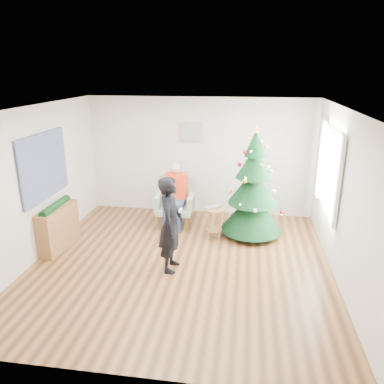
% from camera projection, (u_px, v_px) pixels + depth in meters
% --- Properties ---
extents(floor, '(5.00, 5.00, 0.00)m').
position_uv_depth(floor, '(181.00, 264.00, 6.38)').
color(floor, brown).
rests_on(floor, ground).
extents(ceiling, '(5.00, 5.00, 0.00)m').
position_uv_depth(ceiling, '(179.00, 109.00, 5.56)').
color(ceiling, white).
rests_on(ceiling, wall_back).
extents(wall_back, '(5.00, 0.00, 5.00)m').
position_uv_depth(wall_back, '(200.00, 157.00, 8.32)').
color(wall_back, silver).
rests_on(wall_back, floor).
extents(wall_front, '(5.00, 0.00, 5.00)m').
position_uv_depth(wall_front, '(135.00, 271.00, 3.62)').
color(wall_front, silver).
rests_on(wall_front, floor).
extents(wall_left, '(0.00, 5.00, 5.00)m').
position_uv_depth(wall_left, '(35.00, 185.00, 6.32)').
color(wall_left, silver).
rests_on(wall_left, floor).
extents(wall_right, '(0.00, 5.00, 5.00)m').
position_uv_depth(wall_right, '(344.00, 199.00, 5.62)').
color(wall_right, silver).
rests_on(wall_right, floor).
extents(window_panel, '(0.04, 1.30, 1.40)m').
position_uv_depth(window_panel, '(330.00, 169.00, 6.50)').
color(window_panel, white).
rests_on(window_panel, wall_right).
extents(curtains, '(0.05, 1.75, 1.50)m').
position_uv_depth(curtains, '(328.00, 169.00, 6.51)').
color(curtains, white).
rests_on(curtains, wall_right).
extents(christmas_tree, '(1.21, 1.21, 2.18)m').
position_uv_depth(christmas_tree, '(253.00, 188.00, 7.20)').
color(christmas_tree, '#3F2816').
rests_on(christmas_tree, floor).
extents(stool, '(0.42, 0.42, 0.63)m').
position_uv_depth(stool, '(214.00, 223.00, 7.24)').
color(stool, brown).
rests_on(stool, floor).
extents(laptop, '(0.41, 0.39, 0.03)m').
position_uv_depth(laptop, '(215.00, 208.00, 7.14)').
color(laptop, silver).
rests_on(laptop, stool).
extents(armchair, '(0.81, 0.73, 1.01)m').
position_uv_depth(armchair, '(175.00, 208.00, 7.89)').
color(armchair, gray).
rests_on(armchair, floor).
extents(seated_person, '(0.44, 0.63, 1.33)m').
position_uv_depth(seated_person, '(175.00, 195.00, 7.73)').
color(seated_person, navy).
rests_on(seated_person, armchair).
extents(standing_man, '(0.39, 0.59, 1.59)m').
position_uv_depth(standing_man, '(171.00, 224.00, 5.99)').
color(standing_man, black).
rests_on(standing_man, floor).
extents(game_controller, '(0.04, 0.13, 0.04)m').
position_uv_depth(game_controller, '(181.00, 210.00, 5.85)').
color(game_controller, white).
rests_on(game_controller, standing_man).
extents(console, '(0.38, 1.02, 0.80)m').
position_uv_depth(console, '(58.00, 228.00, 6.83)').
color(console, brown).
rests_on(console, floor).
extents(garland, '(0.14, 0.90, 0.14)m').
position_uv_depth(garland, '(55.00, 206.00, 6.70)').
color(garland, black).
rests_on(garland, console).
extents(tapestry, '(0.03, 1.50, 1.15)m').
position_uv_depth(tapestry, '(44.00, 166.00, 6.52)').
color(tapestry, black).
rests_on(tapestry, wall_left).
extents(framed_picture, '(0.52, 0.05, 0.42)m').
position_uv_depth(framed_picture, '(191.00, 132.00, 8.14)').
color(framed_picture, tan).
rests_on(framed_picture, wall_back).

